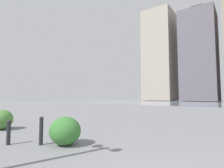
% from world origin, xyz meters
% --- Properties ---
extents(building_slab, '(11.24, 13.27, 33.64)m').
position_xyz_m(building_slab, '(10.75, -65.56, 15.79)').
color(building_slab, '#5B5660').
rests_on(building_slab, ground).
extents(building_annex, '(10.97, 12.17, 35.04)m').
position_xyz_m(building_annex, '(24.83, -64.77, 17.52)').
color(building_annex, '#9E9384').
rests_on(building_annex, ground).
extents(bollard_near, '(0.13, 0.13, 0.89)m').
position_xyz_m(bollard_near, '(4.84, -1.08, 0.46)').
color(bollard_near, '#232328').
rests_on(bollard_near, ground).
extents(bollard_mid, '(0.13, 0.13, 0.78)m').
position_xyz_m(bollard_mid, '(5.69, -0.48, 0.41)').
color(bollard_mid, '#232328').
rests_on(bollard_mid, ground).
extents(shrub_low, '(1.08, 0.97, 0.92)m').
position_xyz_m(shrub_low, '(8.67, -1.44, 0.46)').
color(shrub_low, '#477F38').
rests_on(shrub_low, ground).
extents(shrub_wide, '(1.04, 0.93, 0.88)m').
position_xyz_m(shrub_wide, '(4.20, -1.52, 0.44)').
color(shrub_wide, '#387533').
rests_on(shrub_wide, ground).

